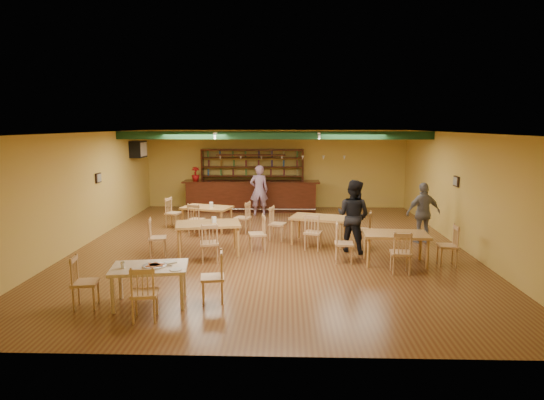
{
  "coord_description": "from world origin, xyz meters",
  "views": [
    {
      "loc": [
        0.4,
        -12.08,
        3.21
      ],
      "look_at": [
        0.01,
        0.6,
        1.15
      ],
      "focal_mm": 30.82,
      "sensor_mm": 36.0,
      "label": 1
    }
  ],
  "objects_px": {
    "bar_counter": "(251,196)",
    "dining_table_c": "(208,238)",
    "dining_table_b": "(319,230)",
    "dining_table_d": "(395,248)",
    "patron_bar": "(259,190)",
    "dining_table_a": "(207,218)",
    "near_table": "(150,285)",
    "patron_right_a": "(353,216)"
  },
  "relations": [
    {
      "from": "bar_counter",
      "to": "dining_table_c",
      "type": "distance_m",
      "value": 5.96
    },
    {
      "from": "dining_table_b",
      "to": "dining_table_d",
      "type": "height_order",
      "value": "dining_table_b"
    },
    {
      "from": "dining_table_c",
      "to": "dining_table_d",
      "type": "xyz_separation_m",
      "value": [
        4.48,
        -0.73,
        -0.03
      ]
    },
    {
      "from": "dining_table_b",
      "to": "dining_table_d",
      "type": "distance_m",
      "value": 2.47
    },
    {
      "from": "dining_table_c",
      "to": "patron_bar",
      "type": "relative_size",
      "value": 0.88
    },
    {
      "from": "bar_counter",
      "to": "patron_bar",
      "type": "xyz_separation_m",
      "value": [
        0.33,
        -0.83,
        0.33
      ]
    },
    {
      "from": "dining_table_b",
      "to": "bar_counter",
      "type": "bearing_deg",
      "value": 131.32
    },
    {
      "from": "bar_counter",
      "to": "dining_table_b",
      "type": "xyz_separation_m",
      "value": [
        2.2,
        -4.79,
        -0.19
      ]
    },
    {
      "from": "dining_table_b",
      "to": "dining_table_c",
      "type": "height_order",
      "value": "dining_table_c"
    },
    {
      "from": "dining_table_a",
      "to": "patron_bar",
      "type": "distance_m",
      "value": 2.89
    },
    {
      "from": "dining_table_d",
      "to": "near_table",
      "type": "distance_m",
      "value": 5.63
    },
    {
      "from": "dining_table_b",
      "to": "patron_right_a",
      "type": "xyz_separation_m",
      "value": [
        0.8,
        -0.8,
        0.55
      ]
    },
    {
      "from": "near_table",
      "to": "patron_bar",
      "type": "relative_size",
      "value": 0.74
    },
    {
      "from": "dining_table_c",
      "to": "patron_right_a",
      "type": "xyz_separation_m",
      "value": [
        3.65,
        0.33,
        0.53
      ]
    },
    {
      "from": "dining_table_a",
      "to": "near_table",
      "type": "distance_m",
      "value": 6.01
    },
    {
      "from": "near_table",
      "to": "patron_right_a",
      "type": "bearing_deg",
      "value": 32.75
    },
    {
      "from": "dining_table_d",
      "to": "dining_table_a",
      "type": "bearing_deg",
      "value": 149.12
    },
    {
      "from": "dining_table_c",
      "to": "dining_table_b",
      "type": "bearing_deg",
      "value": 10.05
    },
    {
      "from": "dining_table_c",
      "to": "patron_right_a",
      "type": "bearing_deg",
      "value": -6.43
    },
    {
      "from": "dining_table_b",
      "to": "patron_right_a",
      "type": "bearing_deg",
      "value": -28.37
    },
    {
      "from": "near_table",
      "to": "patron_bar",
      "type": "bearing_deg",
      "value": 71.15
    },
    {
      "from": "bar_counter",
      "to": "dining_table_a",
      "type": "height_order",
      "value": "bar_counter"
    },
    {
      "from": "dining_table_c",
      "to": "near_table",
      "type": "xyz_separation_m",
      "value": [
        -0.49,
        -3.37,
        -0.04
      ]
    },
    {
      "from": "bar_counter",
      "to": "dining_table_b",
      "type": "relative_size",
      "value": 3.43
    },
    {
      "from": "patron_bar",
      "to": "dining_table_d",
      "type": "bearing_deg",
      "value": 110.95
    },
    {
      "from": "dining_table_b",
      "to": "patron_bar",
      "type": "xyz_separation_m",
      "value": [
        -1.87,
        3.97,
        0.53
      ]
    },
    {
      "from": "bar_counter",
      "to": "dining_table_d",
      "type": "relative_size",
      "value": 3.47
    },
    {
      "from": "bar_counter",
      "to": "dining_table_b",
      "type": "bearing_deg",
      "value": -65.31
    },
    {
      "from": "dining_table_a",
      "to": "dining_table_c",
      "type": "xyz_separation_m",
      "value": [
        0.48,
        -2.65,
        0.03
      ]
    },
    {
      "from": "bar_counter",
      "to": "patron_right_a",
      "type": "height_order",
      "value": "patron_right_a"
    },
    {
      "from": "dining_table_c",
      "to": "dining_table_d",
      "type": "distance_m",
      "value": 4.54
    },
    {
      "from": "dining_table_b",
      "to": "dining_table_d",
      "type": "xyz_separation_m",
      "value": [
        1.64,
        -1.86,
        -0.0
      ]
    },
    {
      "from": "dining_table_a",
      "to": "patron_bar",
      "type": "height_order",
      "value": "patron_bar"
    },
    {
      "from": "dining_table_b",
      "to": "near_table",
      "type": "xyz_separation_m",
      "value": [
        -3.34,
        -4.49,
        -0.01
      ]
    },
    {
      "from": "dining_table_a",
      "to": "bar_counter",
      "type": "bearing_deg",
      "value": 88.19
    },
    {
      "from": "dining_table_b",
      "to": "dining_table_d",
      "type": "bearing_deg",
      "value": -31.94
    },
    {
      "from": "bar_counter",
      "to": "patron_bar",
      "type": "height_order",
      "value": "patron_bar"
    },
    {
      "from": "patron_bar",
      "to": "patron_right_a",
      "type": "bearing_deg",
      "value": 109.14
    },
    {
      "from": "dining_table_a",
      "to": "dining_table_d",
      "type": "height_order",
      "value": "dining_table_d"
    },
    {
      "from": "bar_counter",
      "to": "dining_table_c",
      "type": "height_order",
      "value": "bar_counter"
    },
    {
      "from": "near_table",
      "to": "bar_counter",
      "type": "bearing_deg",
      "value": 74.03
    },
    {
      "from": "near_table",
      "to": "patron_right_a",
      "type": "relative_size",
      "value": 0.72
    }
  ]
}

